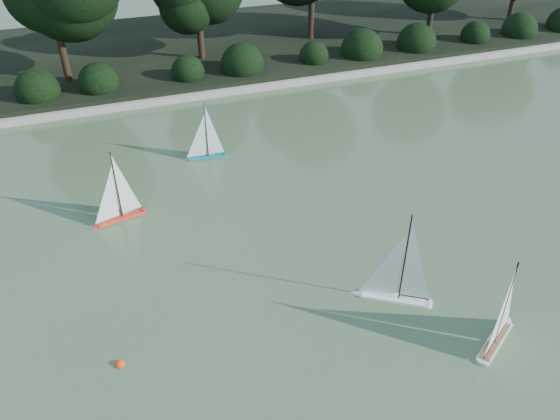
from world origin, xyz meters
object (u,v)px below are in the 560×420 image
Objects in this scene: sailboat_white_b at (501,327)px; sailboat_orange at (115,210)px; sailboat_teal at (203,150)px; race_buoy at (120,365)px; sailboat_white_a at (391,285)px.

sailboat_orange is at bearing 133.71° from sailboat_white_b.
race_buoy is (-2.50, -5.31, -0.22)m from sailboat_teal.
sailboat_orange reaches higher than sailboat_teal.
sailboat_orange is at bearing 135.28° from sailboat_white_a.
sailboat_teal reaches higher than race_buoy.
sailboat_orange is (-3.71, 3.67, -0.04)m from sailboat_white_a.
sailboat_white_b is 7.23m from sailboat_teal.
sailboat_orange is 3.54m from race_buoy.
sailboat_white_b is at bearing -15.71° from race_buoy.
sailboat_teal is 5.87m from race_buoy.
sailboat_white_a reaches higher than sailboat_teal.
race_buoy is (-0.37, -3.51, -0.23)m from sailboat_orange.
sailboat_orange is at bearing -139.81° from sailboat_teal.
sailboat_white_b is 6.85m from sailboat_orange.
sailboat_teal is (-1.58, 5.47, -0.05)m from sailboat_white_a.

